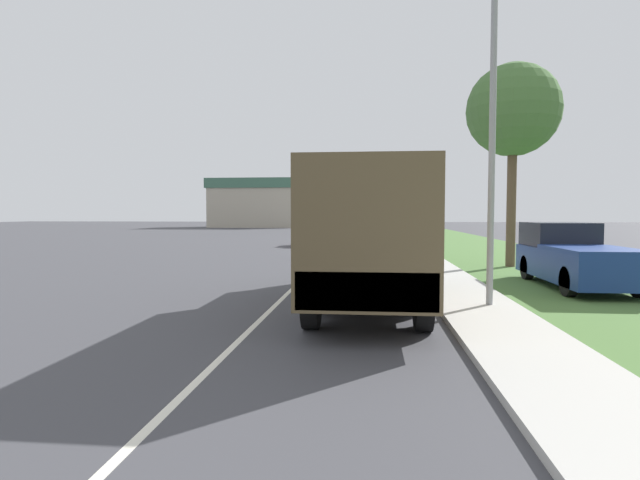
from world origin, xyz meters
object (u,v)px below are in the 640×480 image
Objects in this scene: car_nearest_ahead at (363,243)px; car_fourth_ahead at (369,225)px; lamp_post at (483,101)px; pickup_truck at (573,257)px; car_third_ahead at (330,227)px; military_truck at (367,233)px; car_second_ahead at (314,236)px.

car_fourth_ahead is (0.20, 38.42, -0.02)m from car_nearest_ahead.
car_nearest_ahead is at bearing 102.87° from lamp_post.
pickup_truck is at bearing -82.73° from car_fourth_ahead.
pickup_truck reaches higher than car_third_ahead.
car_nearest_ahead is 0.53× the size of lamp_post.
military_truck is 11.71m from car_nearest_ahead.
lamp_post reaches higher than car_fourth_ahead.
car_third_ahead is 13.11m from car_fourth_ahead.
car_third_ahead is at bearing 95.76° from military_truck.
car_third_ahead is 35.24m from pickup_truck.
car_nearest_ahead is 38.42m from car_fourth_ahead.
pickup_truck is at bearing -61.98° from car_second_ahead.
lamp_post is at bearing -80.61° from car_third_ahead.
military_truck reaches higher than car_third_ahead.
car_third_ahead reaches higher than car_nearest_ahead.
lamp_post reaches higher than pickup_truck.
pickup_truck reaches higher than car_second_ahead.
car_second_ahead is at bearing 118.02° from pickup_truck.
car_fourth_ahead is at bearing 73.46° from car_third_ahead.
military_truck is 50.10m from car_fourth_ahead.
car_second_ahead is at bearing -96.99° from car_fourth_ahead.
lamp_post reaches higher than car_second_ahead.
car_fourth_ahead is 50.48m from lamp_post.
lamp_post is at bearing -74.39° from car_second_ahead.
pickup_truck reaches higher than car_fourth_ahead.
lamp_post is (6.24, -37.71, 3.75)m from car_third_ahead.
car_nearest_ahead is (-0.25, 11.67, -0.93)m from military_truck.
military_truck is at bearing -148.31° from pickup_truck.
car_fourth_ahead is 0.90× the size of pickup_truck.
car_second_ahead is 22.72m from lamp_post.
pickup_truck is at bearing 48.13° from lamp_post.
car_fourth_ahead is (3.52, 28.71, 0.08)m from car_second_ahead.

